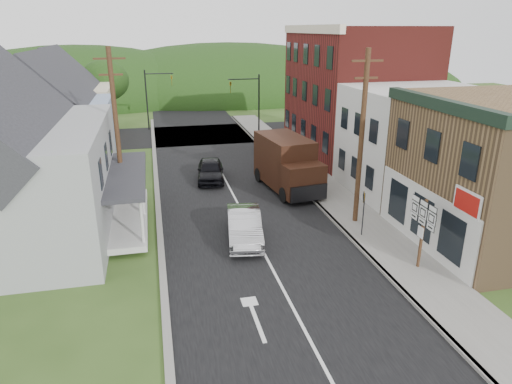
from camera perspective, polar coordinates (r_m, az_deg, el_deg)
ground at (r=20.37m, az=1.79°, el=-9.15°), size 120.00×120.00×0.00m
road at (r=29.32m, az=-3.13°, el=0.12°), size 9.00×90.00×0.02m
cross_road at (r=45.55m, az=-6.85°, el=7.15°), size 60.00×9.00×0.02m
sidewalk_right at (r=29.02m, az=9.12°, el=-0.17°), size 2.80×55.00×0.15m
curb_right at (r=28.56m, az=6.60°, el=-0.37°), size 0.20×55.00×0.15m
curb_left at (r=27.06m, az=-12.14°, el=-1.89°), size 0.30×55.00×0.12m
storefront_tan at (r=24.28m, az=28.68°, el=2.14°), size 8.00×8.00×7.00m
storefront_white at (r=30.12m, az=19.44°, el=5.99°), size 8.00×7.00×6.50m
storefront_red at (r=38.05m, az=12.19°, el=12.02°), size 8.00×12.00×10.00m
house_blue at (r=35.37m, az=-23.36°, el=8.15°), size 7.14×8.16×7.28m
house_cream at (r=44.21m, az=-22.12°, el=10.35°), size 7.14×8.16×7.28m
utility_pole_right at (r=23.67m, az=13.04°, el=6.60°), size 1.60×0.26×9.00m
utility_pole_left at (r=25.83m, az=-17.00°, el=7.32°), size 1.60×0.26×9.00m
traffic_signal_right at (r=42.13m, az=-0.57°, el=11.46°), size 2.87×0.20×6.00m
traffic_signal_left at (r=48.12m, az=-12.72°, el=12.03°), size 2.87×0.20×6.00m
tree_left_d at (r=49.68m, az=-18.40°, el=13.07°), size 4.80×4.80×6.94m
forested_ridge at (r=73.04m, az=-9.36°, el=11.77°), size 90.00×30.00×16.00m
silver_sedan at (r=22.31m, az=-1.47°, el=-4.29°), size 2.21×4.74×1.50m
dark_sedan at (r=31.25m, az=-5.71°, el=2.72°), size 2.24×4.49×1.47m
delivery_van at (r=29.10m, az=3.95°, el=3.49°), size 3.20×6.31×3.38m
route_sign_cluster at (r=20.30m, az=20.08°, el=-3.77°), size 0.15×1.77×3.10m
warning_sign at (r=22.83m, az=13.28°, el=-1.83°), size 0.23×0.61×2.34m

